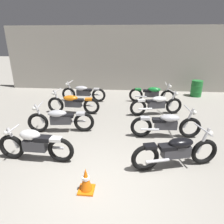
{
  "coord_description": "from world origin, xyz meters",
  "views": [
    {
      "loc": [
        0.57,
        -3.15,
        2.93
      ],
      "look_at": [
        0.0,
        3.12,
        0.55
      ],
      "focal_mm": 31.43,
      "sensor_mm": 36.0,
      "label": 1
    }
  ],
  "objects_px": {
    "motorcycle_left_row_1": "(60,119)",
    "motorcycle_right_row_3": "(152,94)",
    "motorcycle_left_row_3": "(83,92)",
    "motorcycle_right_row_1": "(166,124)",
    "motorcycle_left_row_2": "(73,103)",
    "motorcycle_right_row_0": "(177,151)",
    "motorcycle_left_row_0": "(35,144)",
    "oil_drum": "(196,88)",
    "traffic_cone": "(86,180)",
    "motorcycle_right_row_2": "(157,104)"
  },
  "relations": [
    {
      "from": "motorcycle_left_row_3",
      "to": "motorcycle_left_row_2",
      "type": "bearing_deg",
      "value": -91.35
    },
    {
      "from": "motorcycle_left_row_3",
      "to": "motorcycle_right_row_1",
      "type": "relative_size",
      "value": 1.0
    },
    {
      "from": "motorcycle_left_row_0",
      "to": "motorcycle_left_row_3",
      "type": "relative_size",
      "value": 0.91
    },
    {
      "from": "motorcycle_right_row_2",
      "to": "motorcycle_right_row_3",
      "type": "xyz_separation_m",
      "value": [
        -0.03,
        1.59,
        0.0
      ]
    },
    {
      "from": "motorcycle_right_row_0",
      "to": "motorcycle_right_row_3",
      "type": "distance_m",
      "value": 5.08
    },
    {
      "from": "motorcycle_right_row_2",
      "to": "traffic_cone",
      "type": "bearing_deg",
      "value": -113.31
    },
    {
      "from": "motorcycle_left_row_0",
      "to": "traffic_cone",
      "type": "relative_size",
      "value": 3.65
    },
    {
      "from": "motorcycle_left_row_1",
      "to": "motorcycle_right_row_2",
      "type": "distance_m",
      "value": 3.81
    },
    {
      "from": "motorcycle_right_row_0",
      "to": "motorcycle_left_row_0",
      "type": "bearing_deg",
      "value": -179.61
    },
    {
      "from": "motorcycle_left_row_0",
      "to": "motorcycle_right_row_0",
      "type": "distance_m",
      "value": 3.45
    },
    {
      "from": "motorcycle_left_row_0",
      "to": "motorcycle_right_row_3",
      "type": "xyz_separation_m",
      "value": [
        3.39,
        5.1,
        -0.01
      ]
    },
    {
      "from": "motorcycle_left_row_2",
      "to": "motorcycle_right_row_1",
      "type": "distance_m",
      "value": 3.88
    },
    {
      "from": "oil_drum",
      "to": "motorcycle_left_row_1",
      "type": "bearing_deg",
      "value": -140.14
    },
    {
      "from": "motorcycle_left_row_2",
      "to": "oil_drum",
      "type": "distance_m",
      "value": 6.6
    },
    {
      "from": "motorcycle_right_row_3",
      "to": "motorcycle_right_row_0",
      "type": "bearing_deg",
      "value": -89.27
    },
    {
      "from": "motorcycle_left_row_1",
      "to": "oil_drum",
      "type": "relative_size",
      "value": 2.55
    },
    {
      "from": "motorcycle_right_row_0",
      "to": "motorcycle_right_row_1",
      "type": "xyz_separation_m",
      "value": [
        0.02,
        1.54,
        0.0
      ]
    },
    {
      "from": "motorcycle_left_row_2",
      "to": "traffic_cone",
      "type": "bearing_deg",
      "value": -71.18
    },
    {
      "from": "motorcycle_left_row_1",
      "to": "motorcycle_right_row_2",
      "type": "xyz_separation_m",
      "value": [
        3.32,
        1.87,
        0.0
      ]
    },
    {
      "from": "motorcycle_right_row_3",
      "to": "oil_drum",
      "type": "distance_m",
      "value": 2.81
    },
    {
      "from": "motorcycle_right_row_3",
      "to": "traffic_cone",
      "type": "distance_m",
      "value": 6.34
    },
    {
      "from": "motorcycle_right_row_0",
      "to": "motorcycle_right_row_1",
      "type": "bearing_deg",
      "value": 89.34
    },
    {
      "from": "motorcycle_right_row_0",
      "to": "motorcycle_right_row_2",
      "type": "xyz_separation_m",
      "value": [
        -0.04,
        3.48,
        0.0
      ]
    },
    {
      "from": "motorcycle_left_row_0",
      "to": "traffic_cone",
      "type": "height_order",
      "value": "motorcycle_left_row_0"
    },
    {
      "from": "motorcycle_right_row_1",
      "to": "motorcycle_right_row_3",
      "type": "xyz_separation_m",
      "value": [
        -0.08,
        3.54,
        0.0
      ]
    },
    {
      "from": "motorcycle_left_row_0",
      "to": "motorcycle_left_row_3",
      "type": "distance_m",
      "value": 5.03
    },
    {
      "from": "motorcycle_right_row_1",
      "to": "oil_drum",
      "type": "bearing_deg",
      "value": 64.0
    },
    {
      "from": "motorcycle_left_row_0",
      "to": "motorcycle_right_row_0",
      "type": "xyz_separation_m",
      "value": [
        3.45,
        0.02,
        -0.01
      ]
    },
    {
      "from": "motorcycle_left_row_1",
      "to": "motorcycle_right_row_3",
      "type": "xyz_separation_m",
      "value": [
        3.3,
        3.46,
        0.0
      ]
    },
    {
      "from": "motorcycle_left_row_0",
      "to": "motorcycle_left_row_2",
      "type": "relative_size",
      "value": 0.91
    },
    {
      "from": "motorcycle_left_row_2",
      "to": "motorcycle_right_row_2",
      "type": "xyz_separation_m",
      "value": [
        3.39,
        0.16,
        0.0
      ]
    },
    {
      "from": "motorcycle_left_row_2",
      "to": "motorcycle_right_row_1",
      "type": "height_order",
      "value": "same"
    },
    {
      "from": "motorcycle_right_row_3",
      "to": "oil_drum",
      "type": "height_order",
      "value": "motorcycle_right_row_3"
    },
    {
      "from": "motorcycle_left_row_1",
      "to": "motorcycle_left_row_2",
      "type": "bearing_deg",
      "value": 92.21
    },
    {
      "from": "motorcycle_right_row_1",
      "to": "motorcycle_left_row_1",
      "type": "bearing_deg",
      "value": 178.66
    },
    {
      "from": "motorcycle_left_row_2",
      "to": "motorcycle_right_row_1",
      "type": "xyz_separation_m",
      "value": [
        3.45,
        -1.79,
        0.0
      ]
    },
    {
      "from": "motorcycle_left_row_0",
      "to": "motorcycle_right_row_1",
      "type": "bearing_deg",
      "value": 24.21
    },
    {
      "from": "motorcycle_left_row_2",
      "to": "motorcycle_right_row_2",
      "type": "relative_size",
      "value": 1.02
    },
    {
      "from": "motorcycle_left_row_1",
      "to": "motorcycle_left_row_2",
      "type": "height_order",
      "value": "same"
    },
    {
      "from": "motorcycle_right_row_3",
      "to": "traffic_cone",
      "type": "xyz_separation_m",
      "value": [
        -1.9,
        -6.05,
        -0.19
      ]
    },
    {
      "from": "oil_drum",
      "to": "motorcycle_right_row_1",
      "type": "bearing_deg",
      "value": -116.0
    },
    {
      "from": "motorcycle_left_row_1",
      "to": "motorcycle_right_row_0",
      "type": "distance_m",
      "value": 3.73
    },
    {
      "from": "motorcycle_right_row_0",
      "to": "oil_drum",
      "type": "distance_m",
      "value": 6.86
    },
    {
      "from": "motorcycle_left_row_1",
      "to": "traffic_cone",
      "type": "height_order",
      "value": "motorcycle_left_row_1"
    },
    {
      "from": "motorcycle_left_row_1",
      "to": "traffic_cone",
      "type": "bearing_deg",
      "value": -61.61
    },
    {
      "from": "motorcycle_right_row_1",
      "to": "motorcycle_right_row_2",
      "type": "xyz_separation_m",
      "value": [
        -0.06,
        1.95,
        0.0
      ]
    },
    {
      "from": "motorcycle_right_row_2",
      "to": "motorcycle_left_row_3",
      "type": "bearing_deg",
      "value": 155.6
    },
    {
      "from": "oil_drum",
      "to": "traffic_cone",
      "type": "distance_m",
      "value": 8.6
    },
    {
      "from": "motorcycle_right_row_0",
      "to": "oil_drum",
      "type": "height_order",
      "value": "motorcycle_right_row_0"
    },
    {
      "from": "motorcycle_left_row_0",
      "to": "motorcycle_right_row_3",
      "type": "bearing_deg",
      "value": 56.41
    }
  ]
}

